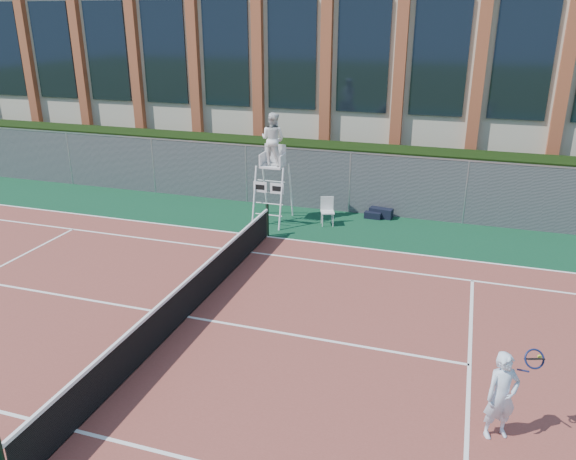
% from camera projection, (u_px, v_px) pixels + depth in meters
% --- Properties ---
extents(ground, '(120.00, 120.00, 0.00)m').
position_uv_depth(ground, '(187.00, 318.00, 13.27)').
color(ground, '#233814').
extents(apron, '(36.00, 20.00, 0.01)m').
position_uv_depth(apron, '(206.00, 299.00, 14.16)').
color(apron, '#0E3D24').
rests_on(apron, ground).
extents(tennis_court, '(23.77, 10.97, 0.02)m').
position_uv_depth(tennis_court, '(187.00, 317.00, 13.27)').
color(tennis_court, brown).
rests_on(tennis_court, apron).
extents(tennis_net, '(0.10, 11.30, 1.10)m').
position_uv_depth(tennis_net, '(186.00, 298.00, 13.08)').
color(tennis_net, black).
rests_on(tennis_net, ground).
extents(fence, '(40.00, 0.06, 2.20)m').
position_uv_depth(fence, '(297.00, 179.00, 20.72)').
color(fence, '#595E60').
rests_on(fence, ground).
extents(hedge, '(40.00, 1.40, 2.20)m').
position_uv_depth(hedge, '(306.00, 171.00, 21.78)').
color(hedge, black).
rests_on(hedge, ground).
extents(building, '(45.00, 10.60, 8.22)m').
position_uv_depth(building, '(351.00, 72.00, 27.78)').
color(building, beige).
rests_on(building, ground).
extents(umpire_chair, '(1.06, 1.64, 3.81)m').
position_uv_depth(umpire_chair, '(273.00, 142.00, 18.65)').
color(umpire_chair, white).
rests_on(umpire_chair, ground).
extents(plastic_chair, '(0.57, 0.57, 0.95)m').
position_uv_depth(plastic_chair, '(327.00, 208.00, 19.12)').
color(plastic_chair, silver).
rests_on(plastic_chair, apron).
extents(sports_bag_near, '(0.85, 0.44, 0.35)m').
position_uv_depth(sports_bag_near, '(381.00, 213.00, 19.88)').
color(sports_bag_near, black).
rests_on(sports_bag_near, apron).
extents(sports_bag_far, '(0.59, 0.28, 0.23)m').
position_uv_depth(sports_bag_far, '(373.00, 215.00, 19.81)').
color(sports_bag_far, black).
rests_on(sports_bag_far, apron).
extents(tennis_player, '(0.96, 0.73, 1.61)m').
position_uv_depth(tennis_player, '(502.00, 396.00, 9.22)').
color(tennis_player, '#CFE3F9').
rests_on(tennis_player, tennis_court).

